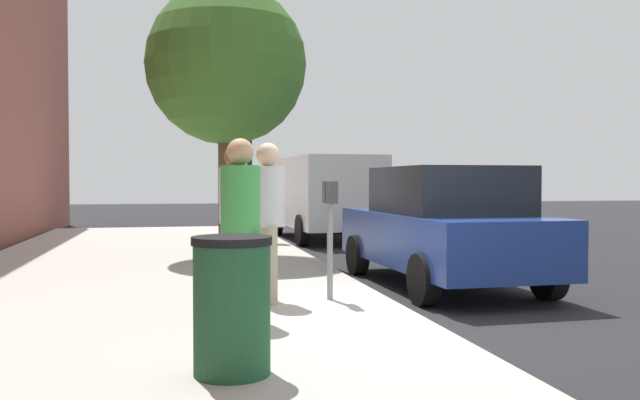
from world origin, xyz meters
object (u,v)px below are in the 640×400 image
Objects in this scene: pedestrian_at_meter at (268,207)px; trash_bin at (232,305)px; parking_officer at (235,205)px; parking_meter at (330,214)px; pedestrian_bystander at (240,212)px; traffic_signal at (254,139)px; parked_sedan_near at (443,226)px; parked_van_far at (323,193)px; street_tree at (226,66)px.

trash_bin is at bearing -104.81° from pedestrian_at_meter.
parking_officer is 1.84× the size of trash_bin.
pedestrian_bystander reaches higher than parking_meter.
traffic_signal reaches higher than parking_meter.
pedestrian_bystander is at bearing 127.61° from parked_sedan_near.
trash_bin is at bearing 141.52° from parked_sedan_near.
trash_bin is at bearing 164.53° from parked_van_far.
traffic_signal reaches higher than parking_officer.
trash_bin is at bearing -78.91° from parking_officer.
parking_officer is 7.78m from traffic_signal.
traffic_signal reaches higher than trash_bin.
street_tree reaches higher than parked_sedan_near.
parked_sedan_near is at bearing 31.79° from parking_officer.
traffic_signal is (3.38, -0.90, -1.14)m from street_tree.
trash_bin is (-7.72, 0.55, -3.06)m from street_tree.
pedestrian_at_meter is (0.02, 0.74, 0.10)m from parking_meter.
traffic_signal is (6.73, 2.03, 1.68)m from parked_sedan_near.
parked_sedan_near is 4.40× the size of trash_bin.
pedestrian_at_meter is 3.22m from parked_sedan_near.
parking_officer is (0.65, 0.32, -0.00)m from pedestrian_at_meter.
pedestrian_at_meter is 1.84× the size of trash_bin.
parked_sedan_near reaches higher than parking_meter.
traffic_signal is at bearing 98.18° from parking_officer.
traffic_signal is (8.26, -0.05, 1.41)m from parking_meter.
pedestrian_bystander is at bearing -7.37° from trash_bin.
pedestrian_bystander is 9.39m from traffic_signal.
trash_bin is (-2.85, 1.40, -0.51)m from parking_meter.
parked_van_far is at bearing -15.47° from trash_bin.
pedestrian_at_meter reaches higher than parking_meter.
traffic_signal is at bearing -0.34° from parking_meter.
parked_sedan_near is 8.19m from parked_van_far.
pedestrian_at_meter is at bearing 25.28° from pedestrian_bystander.
parking_meter is 0.32× the size of parked_sedan_near.
trash_bin is (-1.88, 0.24, -0.59)m from pedestrian_bystander.
parked_sedan_near is 0.85× the size of parked_van_far.
parking_meter is at bearing -1.98° from pedestrian_bystander.
parking_officer is at bearing 45.01° from pedestrian_bystander.
parked_sedan_near is (0.86, -3.14, -0.37)m from parking_officer.
street_tree is (4.86, 0.11, 2.45)m from pedestrian_at_meter.
parking_officer is 3.28m from parked_sedan_near.
traffic_signal is at bearing 16.77° from parked_sedan_near.
parked_van_far reaches higher than parking_officer.
pedestrian_at_meter is 0.42× the size of parked_sedan_near.
trash_bin is (-3.52, 0.34, -0.60)m from parking_officer.
parking_officer is 0.35× the size of parked_van_far.
pedestrian_bystander is at bearing -114.80° from pedestrian_at_meter.
parking_officer reaches higher than pedestrian_bystander.
parked_sedan_near is at bearing -163.23° from traffic_signal.
trash_bin is at bearing 172.57° from traffic_signal.
pedestrian_bystander is (-0.96, 1.16, 0.09)m from parking_meter.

